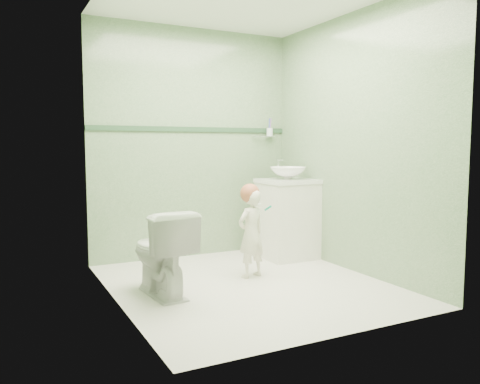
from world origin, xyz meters
TOP-DOWN VIEW (x-y plane):
  - ground at (0.00, 0.00)m, footprint 2.50×2.50m
  - room_shell at (0.00, 0.00)m, footprint 2.50×2.54m
  - trim_stripe at (0.00, 1.24)m, footprint 2.20×0.02m
  - vanity at (0.84, 0.70)m, footprint 0.52×0.50m
  - counter at (0.84, 0.70)m, footprint 0.54×0.52m
  - basin at (0.84, 0.70)m, footprint 0.37×0.37m
  - faucet at (0.84, 0.89)m, footprint 0.03×0.13m
  - cup_holder at (0.89, 1.18)m, footprint 0.26×0.07m
  - toilet at (-0.74, 0.07)m, footprint 0.44×0.70m
  - toddler at (0.14, 0.21)m, footprint 0.33×0.26m
  - hair_cap at (0.14, 0.23)m, footprint 0.18×0.18m
  - teal_toothbrush at (0.24, 0.11)m, footprint 0.11×0.14m

SIDE VIEW (x-z plane):
  - ground at x=0.00m, z-range 0.00..0.00m
  - toilet at x=-0.74m, z-range 0.00..0.69m
  - toddler at x=0.14m, z-range 0.00..0.79m
  - vanity at x=0.84m, z-range 0.00..0.80m
  - teal_toothbrush at x=0.24m, z-range 0.59..0.67m
  - hair_cap at x=0.14m, z-range 0.67..0.84m
  - counter at x=0.84m, z-range 0.79..0.83m
  - basin at x=0.84m, z-range 0.83..0.96m
  - faucet at x=0.84m, z-range 0.88..1.06m
  - room_shell at x=0.00m, z-range 0.00..2.40m
  - cup_holder at x=0.89m, z-range 1.22..1.43m
  - trim_stripe at x=0.00m, z-range 1.33..1.38m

